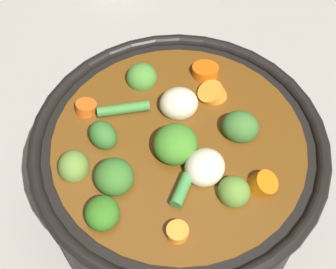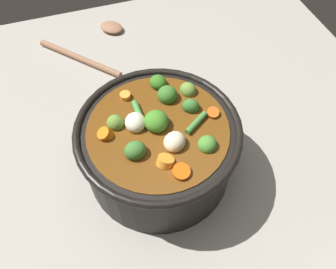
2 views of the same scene
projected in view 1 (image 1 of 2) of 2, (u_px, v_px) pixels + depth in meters
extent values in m
plane|color=#9E998E|center=(177.00, 204.00, 0.57)|extent=(1.10, 1.10, 0.00)
cylinder|color=black|center=(178.00, 177.00, 0.52)|extent=(0.27, 0.27, 0.12)
torus|color=black|center=(179.00, 144.00, 0.47)|extent=(0.28, 0.28, 0.01)
cylinder|color=brown|center=(178.00, 175.00, 0.51)|extent=(0.24, 0.24, 0.12)
ellipsoid|color=#407630|center=(240.00, 127.00, 0.47)|extent=(0.03, 0.04, 0.03)
ellipsoid|color=olive|center=(74.00, 167.00, 0.45)|extent=(0.04, 0.04, 0.03)
ellipsoid|color=#4B8C32|center=(142.00, 78.00, 0.51)|extent=(0.03, 0.03, 0.03)
ellipsoid|color=olive|center=(234.00, 192.00, 0.43)|extent=(0.04, 0.04, 0.03)
ellipsoid|color=#39732D|center=(103.00, 135.00, 0.46)|extent=(0.04, 0.04, 0.03)
ellipsoid|color=#3A7329|center=(114.00, 177.00, 0.44)|extent=(0.04, 0.04, 0.03)
ellipsoid|color=#36741E|center=(102.00, 213.00, 0.42)|extent=(0.04, 0.04, 0.02)
ellipsoid|color=#438628|center=(171.00, 142.00, 0.45)|extent=(0.05, 0.05, 0.03)
cylinder|color=orange|center=(212.00, 94.00, 0.49)|extent=(0.04, 0.04, 0.02)
cylinder|color=orange|center=(262.00, 185.00, 0.44)|extent=(0.02, 0.03, 0.03)
cylinder|color=orange|center=(88.00, 105.00, 0.49)|extent=(0.02, 0.02, 0.02)
cylinder|color=orange|center=(177.00, 233.00, 0.41)|extent=(0.03, 0.03, 0.01)
cylinder|color=#E05F0F|center=(205.00, 72.00, 0.51)|extent=(0.04, 0.03, 0.02)
ellipsoid|color=beige|center=(179.00, 104.00, 0.48)|extent=(0.05, 0.05, 0.03)
ellipsoid|color=beige|center=(205.00, 167.00, 0.44)|extent=(0.05, 0.04, 0.03)
cylinder|color=#428B42|center=(182.00, 190.00, 0.43)|extent=(0.03, 0.01, 0.01)
cylinder|color=#438239|center=(123.00, 109.00, 0.48)|extent=(0.04, 0.05, 0.01)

